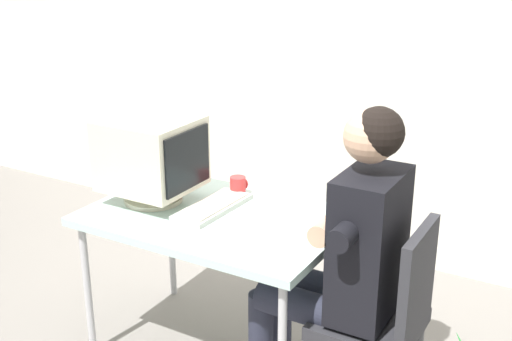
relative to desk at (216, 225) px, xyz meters
name	(u,v)px	position (x,y,z in m)	size (l,w,h in m)	color
wall_back	(391,16)	(0.30, 1.40, 0.83)	(8.00, 0.10, 3.00)	silver
desk	(216,225)	(0.00, 0.00, 0.00)	(1.16, 0.77, 0.73)	#B7B7BC
crt_monitor	(152,155)	(-0.34, -0.01, 0.29)	(0.42, 0.38, 0.41)	beige
keyboard	(213,207)	(-0.04, 0.04, 0.07)	(0.19, 0.44, 0.03)	silver
office_chair	(385,313)	(0.84, -0.05, -0.18)	(0.41, 0.41, 0.89)	#4C4C51
person_seated	(343,251)	(0.65, -0.05, 0.05)	(0.73, 0.57, 1.34)	black
desk_mug	(238,186)	(-0.04, 0.26, 0.10)	(0.08, 0.09, 0.09)	red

